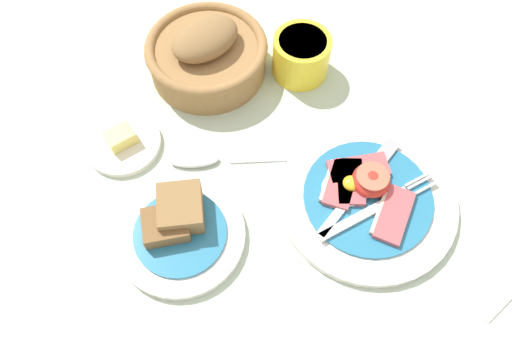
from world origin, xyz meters
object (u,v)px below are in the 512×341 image
at_px(sugar_cup, 301,55).
at_px(breakfast_plate, 366,196).
at_px(bread_plate, 179,228).
at_px(bread_basket, 207,54).
at_px(butter_dish, 123,142).
at_px(teaspoon_by_saucer, 214,159).

bearing_deg(sugar_cup, breakfast_plate, -93.33).
distance_m(bread_plate, bread_basket, 0.28).
distance_m(bread_basket, butter_dish, 0.19).
xyz_separation_m(bread_basket, butter_dish, (-0.16, -0.09, -0.03)).
bearing_deg(teaspoon_by_saucer, sugar_cup, -130.80).
relative_size(bread_plate, butter_dish, 1.55).
relative_size(butter_dish, teaspoon_by_saucer, 0.58).
height_order(sugar_cup, bread_basket, bread_basket).
relative_size(breakfast_plate, teaspoon_by_saucer, 1.30).
relative_size(bread_plate, sugar_cup, 1.92).
xyz_separation_m(bread_plate, sugar_cup, (0.26, 0.19, 0.02)).
bearing_deg(bread_plate, butter_dish, 101.64).
height_order(breakfast_plate, bread_basket, bread_basket).
xyz_separation_m(breakfast_plate, sugar_cup, (0.01, 0.24, 0.03)).
distance_m(breakfast_plate, teaspoon_by_saucer, 0.22).
bearing_deg(bread_basket, breakfast_plate, -68.18).
height_order(bread_plate, bread_basket, bread_basket).
distance_m(sugar_cup, bread_basket, 0.15).
distance_m(bread_plate, teaspoon_by_saucer, 0.12).
height_order(sugar_cup, butter_dish, sugar_cup).
bearing_deg(teaspoon_by_saucer, butter_dish, -14.62).
distance_m(butter_dish, teaspoon_by_saucer, 0.14).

